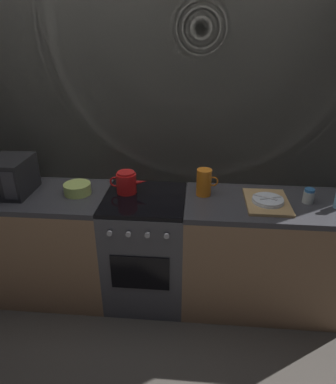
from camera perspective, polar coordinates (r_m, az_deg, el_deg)
ground_plane at (r=3.03m, az=-3.40°, el=-16.32°), size 8.00×8.00×0.00m
back_wall at (r=2.70m, az=-3.09°, el=7.90°), size 3.60×0.05×2.40m
counter_left at (r=3.00m, az=-21.06°, el=-7.85°), size 1.20×0.60×0.90m
stove_unit at (r=2.75m, az=-3.65°, el=-9.33°), size 0.60×0.63×0.90m
counter_right at (r=2.77m, az=15.38°, el=-9.94°), size 1.20×0.60×0.90m
kettle at (r=2.57m, az=-6.92°, el=1.59°), size 0.28×0.15×0.17m
mixing_bowl at (r=2.64m, az=-14.83°, el=0.54°), size 0.20×0.20×0.08m
pitcher at (r=2.52m, az=6.03°, el=1.62°), size 0.16×0.11×0.20m
dish_pile at (r=2.51m, az=16.19°, el=-1.49°), size 0.30×0.40×0.06m
spice_jar at (r=2.61m, az=22.35°, el=-0.59°), size 0.08×0.08×0.10m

